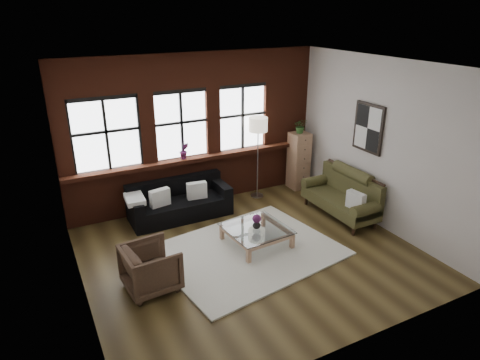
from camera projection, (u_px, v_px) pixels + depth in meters
name	position (u px, v px, depth m)	size (l,w,h in m)	color
floor	(251.00, 253.00, 7.49)	(5.50, 5.50, 0.00)	#3D2F16
ceiling	(253.00, 66.00, 6.28)	(5.50, 5.50, 0.00)	white
wall_back	(194.00, 131.00, 8.94)	(5.50, 5.50, 0.00)	beige
wall_front	(357.00, 236.00, 4.82)	(5.50, 5.50, 0.00)	beige
wall_left	(71.00, 201.00, 5.72)	(5.00, 5.00, 0.00)	beige
wall_right	(379.00, 144.00, 8.05)	(5.00, 5.00, 0.00)	beige
brick_backwall	(195.00, 131.00, 8.89)	(5.50, 0.12, 3.20)	#522113
sill_ledge	(198.00, 158.00, 9.03)	(5.50, 0.30, 0.08)	#522113
window_left	(106.00, 135.00, 8.08)	(1.38, 0.10, 1.50)	black
window_mid	(181.00, 126.00, 8.72)	(1.38, 0.10, 1.50)	black
window_right	(242.00, 118.00, 9.31)	(1.38, 0.10, 1.50)	black
wall_poster	(369.00, 128.00, 8.19)	(0.05, 0.74, 0.94)	black
shag_rug	(248.00, 251.00, 7.52)	(2.98, 2.34, 0.03)	beige
dark_sofa	(180.00, 200.00, 8.66)	(2.03, 0.82, 0.73)	black
pillow_a	(160.00, 198.00, 8.32)	(0.40, 0.14, 0.34)	silver
pillow_b	(197.00, 190.00, 8.65)	(0.40, 0.14, 0.34)	silver
vintage_settee	(340.00, 195.00, 8.65)	(0.79, 1.78, 0.95)	#3A381B
pillow_settee	(356.00, 201.00, 8.13)	(0.14, 0.38, 0.34)	silver
armchair	(151.00, 268.00, 6.44)	(0.76, 0.79, 0.71)	#402D20
coffee_table	(256.00, 237.00, 7.70)	(1.03, 1.03, 0.35)	#A77B5B
vase	(257.00, 224.00, 7.60)	(0.15, 0.15, 0.16)	#B2B2B2
flowers	(257.00, 219.00, 7.56)	(0.16, 0.16, 0.16)	#5C1F51
drawer_chest	(299.00, 161.00, 9.99)	(0.41, 0.41, 1.33)	#A77B5B
potted_plant_top	(301.00, 126.00, 9.67)	(0.30, 0.26, 0.34)	#2D5923
floor_lamp	(258.00, 155.00, 9.37)	(0.40, 0.40, 1.98)	#A5A5A8
sill_plant	(184.00, 151.00, 8.79)	(0.19, 0.16, 0.35)	#5C1F51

